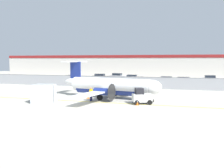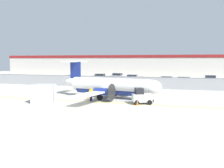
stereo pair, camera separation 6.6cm
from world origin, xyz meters
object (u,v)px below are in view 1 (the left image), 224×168
(cargo_container, at_px, (44,94))
(parked_car_7, at_px, (209,79))
(commuter_airplane, at_px, (112,86))
(parked_car_0, at_px, (72,79))
(parked_car_5, at_px, (167,80))
(parked_car_2, at_px, (118,76))
(parked_car_1, at_px, (99,77))
(baggage_tug, at_px, (142,97))
(traffic_cone_near_left, at_px, (88,96))
(ground_crew_worker, at_px, (91,93))
(traffic_cone_near_right, at_px, (137,102))
(parked_car_6, at_px, (183,81))
(parked_car_3, at_px, (131,78))
(parked_car_4, at_px, (138,81))

(cargo_container, bearing_deg, parked_car_7, 51.86)
(commuter_airplane, bearing_deg, cargo_container, -128.32)
(parked_car_0, distance_m, parked_car_5, 21.00)
(commuter_airplane, height_order, parked_car_2, commuter_airplane)
(parked_car_0, height_order, parked_car_1, same)
(baggage_tug, bearing_deg, traffic_cone_near_left, 139.90)
(ground_crew_worker, relative_size, traffic_cone_near_right, 2.66)
(traffic_cone_near_right, height_order, parked_car_0, parked_car_0)
(traffic_cone_near_left, height_order, parked_car_6, parked_car_6)
(parked_car_3, height_order, parked_car_7, same)
(traffic_cone_near_right, distance_m, parked_car_1, 34.42)
(parked_car_3, distance_m, parked_car_5, 9.21)
(commuter_airplane, bearing_deg, baggage_tug, -25.19)
(commuter_airplane, height_order, parked_car_7, commuter_airplane)
(parked_car_3, bearing_deg, commuter_airplane, 97.81)
(cargo_container, height_order, parked_car_4, cargo_container)
(traffic_cone_near_right, height_order, parked_car_6, parked_car_6)
(traffic_cone_near_left, xyz_separation_m, parked_car_7, (17.39, 28.83, 0.58))
(commuter_airplane, distance_m, parked_car_0, 24.87)
(ground_crew_worker, relative_size, parked_car_0, 0.40)
(commuter_airplane, xyz_separation_m, traffic_cone_near_right, (4.26, -4.11, -1.29))
(ground_crew_worker, distance_m, parked_car_6, 25.47)
(parked_car_5, distance_m, parked_car_6, 3.31)
(parked_car_2, height_order, parked_car_4, same)
(parked_car_4, bearing_deg, traffic_cone_near_right, -81.15)
(ground_crew_worker, bearing_deg, traffic_cone_near_right, 16.70)
(commuter_airplane, relative_size, ground_crew_worker, 9.43)
(parked_car_6, bearing_deg, traffic_cone_near_left, 68.26)
(baggage_tug, bearing_deg, parked_car_2, 85.84)
(parked_car_4, bearing_deg, parked_car_0, 174.46)
(parked_car_2, bearing_deg, parked_car_7, 0.21)
(traffic_cone_near_right, relative_size, parked_car_0, 0.15)
(ground_crew_worker, relative_size, parked_car_7, 0.40)
(commuter_airplane, bearing_deg, parked_car_1, 122.91)
(commuter_airplane, xyz_separation_m, traffic_cone_near_left, (-2.93, -1.09, -1.29))
(traffic_cone_near_left, distance_m, parked_car_6, 24.38)
(commuter_airplane, distance_m, parked_car_5, 21.88)
(baggage_tug, distance_m, ground_crew_worker, 6.41)
(parked_car_1, relative_size, parked_car_5, 0.99)
(parked_car_3, bearing_deg, parked_car_0, 25.04)
(commuter_airplane, distance_m, traffic_cone_near_right, 6.06)
(parked_car_7, bearing_deg, parked_car_5, 36.42)
(parked_car_1, xyz_separation_m, parked_car_3, (8.48, -1.61, 0.00))
(commuter_airplane, bearing_deg, parked_car_6, 76.60)
(cargo_container, bearing_deg, parked_car_5, 59.48)
(parked_car_2, bearing_deg, parked_car_6, -24.85)
(ground_crew_worker, height_order, parked_car_3, same)
(parked_car_1, bearing_deg, parked_car_2, -136.11)
(baggage_tug, bearing_deg, parked_car_7, 48.47)
(traffic_cone_near_right, distance_m, parked_car_6, 24.79)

